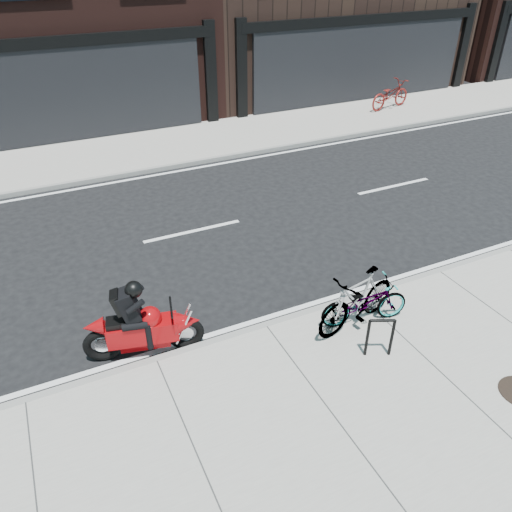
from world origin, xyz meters
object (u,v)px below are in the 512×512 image
motorcycle (148,325)px  bicycle_far (390,95)px  bicycle_rear (357,300)px  bicycle_front (364,303)px  bike_rack (380,334)px

motorcycle → bicycle_far: motorcycle is taller
bicycle_rear → bicycle_far: 13.81m
bicycle_far → bicycle_rear: bearing=127.6°
motorcycle → bicycle_front: bearing=-2.2°
bicycle_front → motorcycle: size_ratio=0.81×
bicycle_far → bicycle_front: bearing=128.2°
bicycle_rear → motorcycle: size_ratio=0.91×
bicycle_rear → motorcycle: (-3.43, 0.98, -0.07)m
bicycle_rear → bicycle_far: (8.96, 10.50, -0.00)m
bike_rack → bicycle_front: size_ratio=0.47×
bicycle_front → bicycle_far: bicycle_far is taller
bike_rack → bicycle_rear: size_ratio=0.42×
bike_rack → bicycle_rear: bicycle_rear is taller
bicycle_front → bicycle_far: bearing=-28.9°
bike_rack → motorcycle: bearing=151.8°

